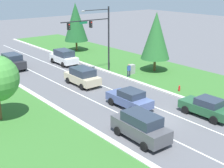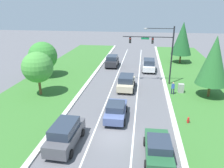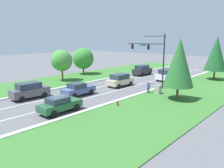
# 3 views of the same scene
# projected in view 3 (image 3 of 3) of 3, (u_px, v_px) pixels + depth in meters

# --- Properties ---
(ground_plane) EXTENTS (160.00, 160.00, 0.00)m
(ground_plane) POSITION_uv_depth(u_px,v_px,m) (59.00, 101.00, 27.36)
(ground_plane) COLOR #5B5B60
(curb_strip_right) EXTENTS (0.50, 90.00, 0.15)m
(curb_strip_right) POSITION_uv_depth(u_px,v_px,m) (89.00, 110.00, 23.62)
(curb_strip_right) COLOR beige
(curb_strip_right) RESTS_ON ground_plane
(curb_strip_left) EXTENTS (0.50, 90.00, 0.15)m
(curb_strip_left) POSITION_uv_depth(u_px,v_px,m) (36.00, 93.00, 31.06)
(curb_strip_left) COLOR beige
(curb_strip_left) RESTS_ON ground_plane
(grass_verge_right) EXTENTS (10.00, 90.00, 0.08)m
(grass_verge_right) POSITION_uv_depth(u_px,v_px,m) (127.00, 122.00, 20.17)
(grass_verge_right) COLOR #38702D
(grass_verge_right) RESTS_ON ground_plane
(grass_verge_left) EXTENTS (10.00, 90.00, 0.08)m
(grass_verge_left) POSITION_uv_depth(u_px,v_px,m) (19.00, 87.00, 34.53)
(grass_verge_left) COLOR #38702D
(grass_verge_left) RESTS_ON ground_plane
(lane_stripe_inner_left) EXTENTS (0.14, 81.00, 0.01)m
(lane_stripe_inner_left) POSITION_uv_depth(u_px,v_px,m) (51.00, 98.00, 28.54)
(lane_stripe_inner_left) COLOR white
(lane_stripe_inner_left) RESTS_ON ground_plane
(lane_stripe_inner_right) EXTENTS (0.14, 81.00, 0.01)m
(lane_stripe_inner_right) POSITION_uv_depth(u_px,v_px,m) (68.00, 103.00, 26.17)
(lane_stripe_inner_right) COLOR white
(lane_stripe_inner_right) RESTS_ON ground_plane
(traffic_signal_mast) EXTENTS (7.03, 0.41, 8.30)m
(traffic_signal_mast) POSITION_uv_depth(u_px,v_px,m) (153.00, 53.00, 33.83)
(traffic_signal_mast) COLOR black
(traffic_signal_mast) RESTS_ON ground_plane
(white_suv) EXTENTS (2.34, 4.92, 2.09)m
(white_suv) POSITION_uv_depth(u_px,v_px,m) (167.00, 75.00, 40.19)
(white_suv) COLOR white
(white_suv) RESTS_ON ground_plane
(charcoal_suv) EXTENTS (2.32, 4.66, 2.11)m
(charcoal_suv) POSITION_uv_depth(u_px,v_px,m) (142.00, 70.00, 46.09)
(charcoal_suv) COLOR #28282D
(charcoal_suv) RESTS_ON ground_plane
(champagne_suv) EXTENTS (2.33, 4.78, 1.99)m
(champagne_suv) POSITION_uv_depth(u_px,v_px,m) (120.00, 80.00, 35.41)
(champagne_suv) COLOR beige
(champagne_suv) RESTS_ON ground_plane
(forest_sedan) EXTENTS (2.20, 4.68, 1.68)m
(forest_sedan) POSITION_uv_depth(u_px,v_px,m) (60.00, 104.00, 22.93)
(forest_sedan) COLOR #235633
(forest_sedan) RESTS_ON ground_plane
(graphite_suv) EXTENTS (2.22, 4.87, 2.09)m
(graphite_suv) POSITION_uv_depth(u_px,v_px,m) (30.00, 90.00, 28.16)
(graphite_suv) COLOR #4C4C51
(graphite_suv) RESTS_ON ground_plane
(slate_blue_sedan) EXTENTS (2.15, 4.68, 1.74)m
(slate_blue_sedan) POSITION_uv_depth(u_px,v_px,m) (78.00, 89.00, 29.60)
(slate_blue_sedan) COLOR #475684
(slate_blue_sedan) RESTS_ON ground_plane
(utility_cabinet) EXTENTS (0.70, 0.60, 1.26)m
(utility_cabinet) POSITION_uv_depth(u_px,v_px,m) (158.00, 90.00, 30.47)
(utility_cabinet) COLOR #9E9E99
(utility_cabinet) RESTS_ON ground_plane
(pedestrian) EXTENTS (0.42, 0.31, 1.69)m
(pedestrian) POSITION_uv_depth(u_px,v_px,m) (148.00, 87.00, 30.63)
(pedestrian) COLOR #232842
(pedestrian) RESTS_ON ground_plane
(fire_hydrant) EXTENTS (0.34, 0.20, 0.70)m
(fire_hydrant) POSITION_uv_depth(u_px,v_px,m) (118.00, 103.00, 24.99)
(fire_hydrant) COLOR red
(fire_hydrant) RESTS_ON ground_plane
(conifer_near_right_tree) EXTENTS (3.72, 3.72, 7.69)m
(conifer_near_right_tree) POSITION_uv_depth(u_px,v_px,m) (179.00, 63.00, 26.86)
(conifer_near_right_tree) COLOR brown
(conifer_near_right_tree) RESTS_ON ground_plane
(oak_near_left_tree) EXTENTS (4.47, 4.47, 5.64)m
(oak_near_left_tree) POSITION_uv_depth(u_px,v_px,m) (83.00, 59.00, 46.54)
(oak_near_left_tree) COLOR brown
(oak_near_left_tree) RESTS_ON ground_plane
(conifer_far_right_tree) EXTENTS (3.91, 3.91, 8.02)m
(conifer_far_right_tree) POSITION_uv_depth(u_px,v_px,m) (216.00, 54.00, 39.95)
(conifer_far_right_tree) COLOR brown
(conifer_far_right_tree) RESTS_ON ground_plane
(oak_far_left_tree) EXTENTS (3.85, 3.85, 5.63)m
(oak_far_left_tree) POSITION_uv_depth(u_px,v_px,m) (62.00, 61.00, 39.36)
(oak_far_left_tree) COLOR brown
(oak_far_left_tree) RESTS_ON ground_plane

